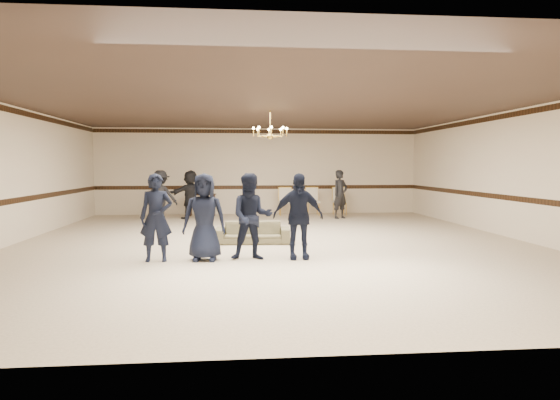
{
  "coord_description": "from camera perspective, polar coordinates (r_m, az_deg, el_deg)",
  "views": [
    {
      "loc": [
        -0.92,
        -11.52,
        1.81
      ],
      "look_at": [
        0.11,
        -0.5,
        1.04
      ],
      "focal_mm": 31.66,
      "sensor_mm": 36.0,
      "label": 1
    }
  ],
  "objects": [
    {
      "name": "room",
      "position": [
        11.56,
        -0.77,
        2.94
      ],
      "size": [
        12.01,
        14.01,
        3.21
      ],
      "color": "beige",
      "rests_on": "ground"
    },
    {
      "name": "chair_rail",
      "position": [
        18.54,
        -2.5,
        1.48
      ],
      "size": [
        12.0,
        0.02,
        0.14
      ],
      "primitive_type": "cube",
      "color": "black",
      "rests_on": "wall_back"
    },
    {
      "name": "crown_molding",
      "position": [
        18.57,
        -2.52,
        7.91
      ],
      "size": [
        12.0,
        0.02,
        0.14
      ],
      "primitive_type": "cube",
      "color": "black",
      "rests_on": "wall_back"
    },
    {
      "name": "chandelier",
      "position": [
        12.6,
        -1.15,
        8.83
      ],
      "size": [
        0.94,
        0.94,
        0.89
      ],
      "primitive_type": null,
      "color": "gold",
      "rests_on": "ceiling"
    },
    {
      "name": "boy_a",
      "position": [
        9.6,
        -14.11,
        -1.98
      ],
      "size": [
        0.62,
        0.41,
        1.67
      ],
      "primitive_type": "imported",
      "rotation": [
        0.0,
        0.0,
        0.02
      ],
      "color": "black",
      "rests_on": "floor"
    },
    {
      "name": "boy_b",
      "position": [
        9.5,
        -8.74,
        -1.96
      ],
      "size": [
        0.85,
        0.59,
        1.67
      ],
      "primitive_type": "imported",
      "rotation": [
        0.0,
        0.0,
        -0.08
      ],
      "color": "black",
      "rests_on": "floor"
    },
    {
      "name": "boy_c",
      "position": [
        9.49,
        -3.3,
        -1.93
      ],
      "size": [
        0.82,
        0.65,
        1.67
      ],
      "primitive_type": "imported",
      "rotation": [
        0.0,
        0.0,
        -0.02
      ],
      "color": "black",
      "rests_on": "floor"
    },
    {
      "name": "boy_d",
      "position": [
        9.57,
        2.09,
        -1.88
      ],
      "size": [
        0.98,
        0.43,
        1.67
      ],
      "primitive_type": "imported",
      "rotation": [
        0.0,
        0.0,
        0.02
      ],
      "color": "black",
      "rests_on": "floor"
    },
    {
      "name": "settee",
      "position": [
        11.58,
        -3.17,
        -3.76
      ],
      "size": [
        1.76,
        0.77,
        0.5
      ],
      "primitive_type": "imported",
      "rotation": [
        0.0,
        0.0,
        -0.06
      ],
      "color": "brown",
      "rests_on": "floor"
    },
    {
      "name": "adult_left",
      "position": [
        16.48,
        -13.63,
        0.47
      ],
      "size": [
        1.15,
        0.75,
        1.66
      ],
      "primitive_type": "imported",
      "rotation": [
        0.0,
        0.0,
        3.01
      ],
      "color": "black",
      "rests_on": "floor"
    },
    {
      "name": "adult_mid",
      "position": [
        17.07,
        -10.3,
        0.64
      ],
      "size": [
        1.6,
        1.14,
        1.66
      ],
      "primitive_type": "imported",
      "rotation": [
        0.0,
        0.0,
        3.62
      ],
      "color": "black",
      "rests_on": "floor"
    },
    {
      "name": "adult_right",
      "position": [
        17.0,
        6.97,
        0.66
      ],
      "size": [
        0.72,
        0.66,
        1.66
      ],
      "primitive_type": "imported",
      "rotation": [
        0.0,
        0.0,
        0.56
      ],
      "color": "black",
      "rests_on": "floor"
    },
    {
      "name": "banquet_chair_left",
      "position": [
        17.91,
        0.65,
        -0.2
      ],
      "size": [
        0.52,
        0.52,
        1.01
      ],
      "primitive_type": null,
      "rotation": [
        0.0,
        0.0,
        0.08
      ],
      "color": "beige",
      "rests_on": "floor"
    },
    {
      "name": "banquet_chair_mid",
      "position": [
        18.04,
        3.81,
        -0.18
      ],
      "size": [
        0.51,
        0.51,
        1.01
      ],
      "primitive_type": null,
      "rotation": [
        0.0,
        0.0,
        0.05
      ],
      "color": "beige",
      "rests_on": "floor"
    },
    {
      "name": "banquet_chair_right",
      "position": [
        18.22,
        6.91,
        -0.15
      ],
      "size": [
        0.49,
        0.49,
        1.01
      ],
      "primitive_type": null,
      "rotation": [
        0.0,
        0.0,
        -0.01
      ],
      "color": "beige",
      "rests_on": "floor"
    },
    {
      "name": "console_table",
      "position": [
        18.05,
        -8.93,
        -0.54
      ],
      "size": [
        0.99,
        0.5,
        0.8
      ],
      "primitive_type": "cube",
      "rotation": [
        0.0,
        0.0,
        -0.1
      ],
      "color": "#311C10",
      "rests_on": "floor"
    }
  ]
}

